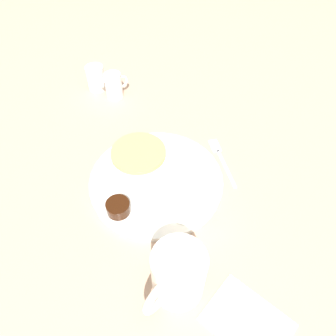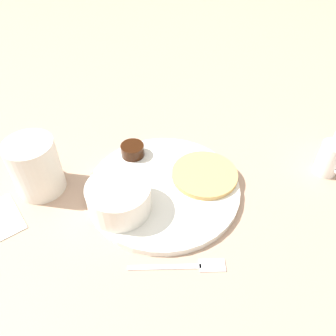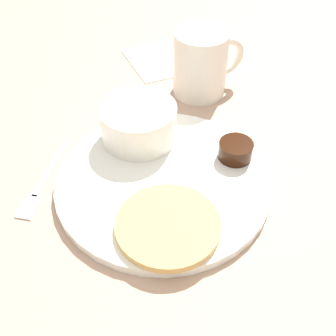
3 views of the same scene
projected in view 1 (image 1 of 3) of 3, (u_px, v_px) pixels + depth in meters
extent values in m
plane|color=tan|center=(156.00, 182.00, 0.66)|extent=(4.00, 4.00, 0.00)
cylinder|color=white|center=(156.00, 181.00, 0.65)|extent=(0.26, 0.26, 0.01)
cylinder|color=tan|center=(138.00, 153.00, 0.69)|extent=(0.12, 0.12, 0.01)
cylinder|color=white|center=(190.00, 195.00, 0.59)|extent=(0.10, 0.10, 0.05)
cylinder|color=white|center=(190.00, 188.00, 0.58)|extent=(0.08, 0.08, 0.01)
cylinder|color=black|center=(118.00, 207.00, 0.59)|extent=(0.04, 0.04, 0.02)
cylinder|color=white|center=(190.00, 208.00, 0.59)|extent=(0.05, 0.05, 0.02)
sphere|color=white|center=(190.00, 203.00, 0.58)|extent=(0.03, 0.03, 0.03)
cylinder|color=silver|center=(179.00, 274.00, 0.48)|extent=(0.08, 0.08, 0.10)
torus|color=silver|center=(159.00, 296.00, 0.46)|extent=(0.02, 0.06, 0.06)
cylinder|color=white|center=(114.00, 86.00, 0.81)|extent=(0.04, 0.04, 0.06)
torus|color=white|center=(122.00, 82.00, 0.82)|extent=(0.01, 0.03, 0.03)
cone|color=white|center=(105.00, 79.00, 0.79)|extent=(0.01, 0.01, 0.01)
cylinder|color=white|center=(96.00, 78.00, 0.83)|extent=(0.05, 0.05, 0.06)
torus|color=white|center=(100.00, 81.00, 0.82)|extent=(0.03, 0.01, 0.03)
cone|color=white|center=(90.00, 65.00, 0.82)|extent=(0.02, 0.02, 0.01)
cube|color=silver|center=(226.00, 168.00, 0.68)|extent=(0.10, 0.05, 0.00)
cube|color=silver|center=(216.00, 146.00, 0.72)|extent=(0.04, 0.03, 0.00)
cube|color=white|center=(247.00, 322.00, 0.48)|extent=(0.13, 0.11, 0.00)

